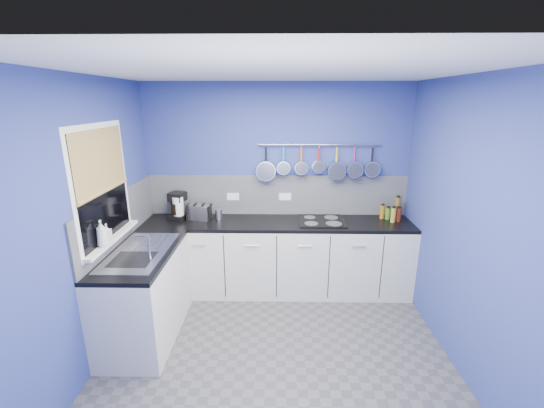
{
  "coord_description": "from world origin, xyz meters",
  "views": [
    {
      "loc": [
        0.01,
        -2.77,
        2.29
      ],
      "look_at": [
        -0.05,
        0.75,
        1.25
      ],
      "focal_mm": 23.29,
      "sensor_mm": 36.0,
      "label": 1
    }
  ],
  "objects_px": {
    "coffee_maker": "(177,206)",
    "canister": "(219,214)",
    "soap_bottle_a": "(102,234)",
    "toaster": "(200,212)",
    "paper_towel": "(178,208)",
    "hob": "(321,221)",
    "soap_bottle_b": "(107,233)"
  },
  "relations": [
    {
      "from": "toaster",
      "to": "paper_towel",
      "type": "bearing_deg",
      "value": -155.96
    },
    {
      "from": "soap_bottle_b",
      "to": "paper_towel",
      "type": "relative_size",
      "value": 0.6
    },
    {
      "from": "soap_bottle_a",
      "to": "soap_bottle_b",
      "type": "xyz_separation_m",
      "value": [
        0.0,
        0.09,
        -0.03
      ]
    },
    {
      "from": "soap_bottle_b",
      "to": "coffee_maker",
      "type": "height_order",
      "value": "coffee_maker"
    },
    {
      "from": "toaster",
      "to": "hob",
      "type": "relative_size",
      "value": 0.51
    },
    {
      "from": "toaster",
      "to": "hob",
      "type": "distance_m",
      "value": 1.47
    },
    {
      "from": "toaster",
      "to": "soap_bottle_b",
      "type": "bearing_deg",
      "value": -102.92
    },
    {
      "from": "soap_bottle_b",
      "to": "paper_towel",
      "type": "height_order",
      "value": "soap_bottle_b"
    },
    {
      "from": "soap_bottle_b",
      "to": "toaster",
      "type": "xyz_separation_m",
      "value": [
        0.59,
        1.1,
        -0.15
      ]
    },
    {
      "from": "paper_towel",
      "to": "hob",
      "type": "relative_size",
      "value": 0.53
    },
    {
      "from": "coffee_maker",
      "to": "toaster",
      "type": "relative_size",
      "value": 1.19
    },
    {
      "from": "soap_bottle_b",
      "to": "hob",
      "type": "xyz_separation_m",
      "value": [
        2.06,
        1.03,
        -0.23
      ]
    },
    {
      "from": "paper_towel",
      "to": "soap_bottle_a",
      "type": "bearing_deg",
      "value": -106.86
    },
    {
      "from": "soap_bottle_a",
      "to": "paper_towel",
      "type": "distance_m",
      "value": 1.21
    },
    {
      "from": "paper_towel",
      "to": "coffee_maker",
      "type": "relative_size",
      "value": 0.87
    },
    {
      "from": "soap_bottle_a",
      "to": "coffee_maker",
      "type": "bearing_deg",
      "value": 74.33
    },
    {
      "from": "hob",
      "to": "canister",
      "type": "bearing_deg",
      "value": 177.47
    },
    {
      "from": "soap_bottle_a",
      "to": "toaster",
      "type": "height_order",
      "value": "soap_bottle_a"
    },
    {
      "from": "soap_bottle_a",
      "to": "canister",
      "type": "xyz_separation_m",
      "value": [
        0.83,
        1.18,
        -0.21
      ]
    },
    {
      "from": "toaster",
      "to": "hob",
      "type": "height_order",
      "value": "toaster"
    },
    {
      "from": "soap_bottle_b",
      "to": "toaster",
      "type": "distance_m",
      "value": 1.26
    },
    {
      "from": "toaster",
      "to": "canister",
      "type": "xyz_separation_m",
      "value": [
        0.23,
        -0.01,
        -0.03
      ]
    },
    {
      "from": "hob",
      "to": "soap_bottle_b",
      "type": "bearing_deg",
      "value": -153.37
    },
    {
      "from": "canister",
      "to": "hob",
      "type": "distance_m",
      "value": 1.24
    },
    {
      "from": "toaster",
      "to": "soap_bottle_a",
      "type": "bearing_deg",
      "value": -101.03
    },
    {
      "from": "paper_towel",
      "to": "canister",
      "type": "relative_size",
      "value": 2.34
    },
    {
      "from": "canister",
      "to": "hob",
      "type": "bearing_deg",
      "value": -2.53
    },
    {
      "from": "paper_towel",
      "to": "canister",
      "type": "distance_m",
      "value": 0.49
    },
    {
      "from": "paper_towel",
      "to": "canister",
      "type": "bearing_deg",
      "value": 3.21
    },
    {
      "from": "coffee_maker",
      "to": "canister",
      "type": "distance_m",
      "value": 0.51
    },
    {
      "from": "paper_towel",
      "to": "toaster",
      "type": "distance_m",
      "value": 0.25
    },
    {
      "from": "soap_bottle_a",
      "to": "hob",
      "type": "relative_size",
      "value": 0.44
    }
  ]
}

